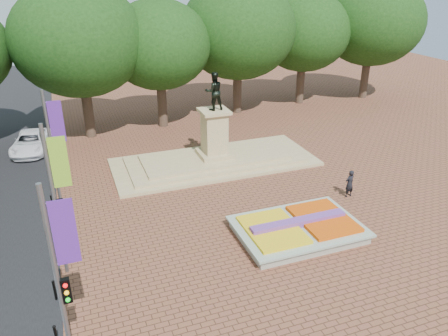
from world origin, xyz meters
name	(u,v)px	position (x,y,z in m)	size (l,w,h in m)	color
ground	(263,219)	(0.00, 0.00, 0.00)	(90.00, 90.00, 0.00)	brown
flower_bed	(298,228)	(1.03, -2.00, 0.38)	(6.30, 4.30, 0.91)	gray
monument	(215,152)	(0.00, 8.00, 0.88)	(14.00, 6.00, 6.40)	tan
tree_row_back	(201,43)	(2.33, 18.00, 6.67)	(44.80, 8.80, 10.43)	#35241D
banner_poles	(57,198)	(-10.08, -1.31, 3.88)	(0.88, 11.17, 7.00)	slate
bollard_row	(54,271)	(-10.70, -1.50, 0.53)	(0.12, 13.12, 0.98)	black
van	(31,142)	(-12.00, 14.93, 0.71)	(2.36, 5.11, 1.42)	white
pedestrian	(349,184)	(5.88, 0.62, 0.85)	(0.62, 0.41, 1.69)	black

